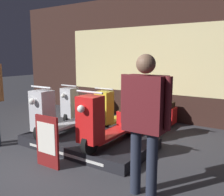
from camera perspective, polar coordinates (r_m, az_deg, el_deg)
ground_plane at (r=4.07m, az=-13.81°, el=-14.74°), size 30.00×30.00×0.00m
shop_wall_back at (r=6.59m, az=8.63°, el=9.03°), size 9.06×0.09×3.20m
display_platform at (r=4.70m, az=-5.43°, el=-9.88°), size 2.33×1.34×0.18m
scooter_display_left at (r=4.86m, az=-10.77°, el=-3.62°), size 0.47×1.64×0.97m
scooter_display_right at (r=4.22m, az=-0.43°, el=-5.49°), size 0.47×1.64×0.97m
scooter_backrow_0 at (r=6.56m, az=-6.45°, el=-1.70°), size 0.47×1.64×0.97m
scooter_backrow_1 at (r=5.97m, az=1.15°, el=-2.78°), size 0.47×1.64×0.97m
scooter_backrow_2 at (r=5.51m, az=10.23°, el=-4.00°), size 0.47×1.64×0.97m
person_right_browsing at (r=2.88m, az=7.50°, el=-3.59°), size 0.63×0.26×1.68m
price_sign_board at (r=3.89m, az=-14.62°, el=-9.58°), size 0.45×0.04×0.79m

